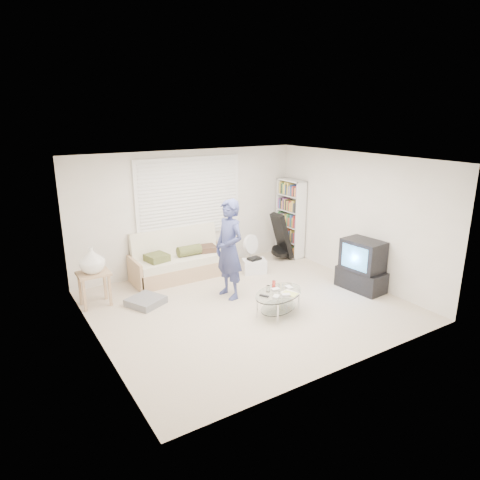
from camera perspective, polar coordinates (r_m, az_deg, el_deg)
ground at (r=7.49m, az=1.05°, el=-8.73°), size 5.00×5.00×0.00m
room_shell at (r=7.35m, az=-0.92°, el=4.23°), size 5.02×4.52×2.51m
window_blinds at (r=8.85m, az=-6.71°, el=5.72°), size 2.32×0.08×1.62m
futon_sofa at (r=8.72m, az=-7.93°, el=-2.90°), size 1.98×0.80×0.97m
grey_floor_pillow at (r=7.68m, az=-12.45°, el=-7.97°), size 0.72×0.72×0.12m
side_table at (r=7.63m, az=-19.11°, el=-2.87°), size 0.53×0.43×1.05m
bookshelf at (r=9.87m, az=6.72°, el=2.89°), size 0.28×0.75×1.77m
guitar_case at (r=9.63m, az=5.54°, el=0.07°), size 0.45×0.40×1.06m
floor_fan at (r=9.26m, az=1.40°, el=-0.99°), size 0.44×0.28×0.70m
storage_bin at (r=8.92m, az=1.91°, el=-3.45°), size 0.55×0.47×0.33m
tv_unit at (r=8.29m, az=15.94°, el=-3.33°), size 0.55×0.92×0.96m
coffee_table at (r=7.12m, az=5.19°, el=-7.51°), size 1.16×0.96×0.49m
standing_person at (r=7.53m, az=-1.45°, el=-1.26°), size 0.50×0.70×1.79m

